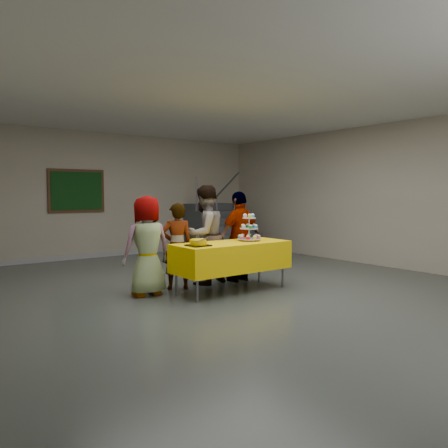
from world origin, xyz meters
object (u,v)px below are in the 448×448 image
object	(u,v)px
cupcake_stand	(249,231)
staircase	(221,233)
bake_table	(232,256)
schoolchild_c	(205,235)
bear_cake	(198,242)
schoolchild_b	(177,246)
schoolchild_a	(147,246)
noticeboard	(77,191)
schoolchild_d	(240,236)

from	to	relation	value
cupcake_stand	staircase	world-z (taller)	staircase
cupcake_stand	staircase	distance (m)	4.59
bake_table	schoolchild_c	world-z (taller)	schoolchild_c
bear_cake	schoolchild_b	world-z (taller)	schoolchild_b
cupcake_stand	schoolchild_b	bearing A→B (deg)	148.72
cupcake_stand	schoolchild_a	bearing A→B (deg)	162.06
schoolchild_a	noticeboard	size ratio (longest dim) A/B	1.16
schoolchild_b	cupcake_stand	bearing A→B (deg)	171.02
bear_cake	schoolchild_d	xyz separation A→B (m)	(1.28, 0.61, -0.04)
schoolchild_c	staircase	distance (m)	4.27
schoolchild_a	cupcake_stand	bearing A→B (deg)	164.03
bear_cake	schoolchild_c	bearing A→B (deg)	50.22
bake_table	schoolchild_d	bearing A→B (deg)	41.60
schoolchild_c	bear_cake	bearing A→B (deg)	38.98
schoolchild_a	schoolchild_b	xyz separation A→B (m)	(0.58, 0.10, -0.06)
bake_table	bear_cake	distance (m)	0.74
schoolchild_d	noticeboard	size ratio (longest dim) A/B	1.21
noticeboard	cupcake_stand	bearing A→B (deg)	-75.64
schoolchild_a	staircase	bearing A→B (deg)	-136.93
schoolchild_d	noticeboard	bearing A→B (deg)	-77.33
schoolchild_c	staircase	world-z (taller)	staircase
bake_table	noticeboard	distance (m)	4.97
schoolchild_c	schoolchild_d	distance (m)	0.66
cupcake_stand	schoolchild_b	distance (m)	1.19
bear_cake	schoolchild_a	distance (m)	0.80
staircase	schoolchild_c	bearing A→B (deg)	-130.23
schoolchild_c	noticeboard	size ratio (longest dim) A/B	1.29
bake_table	schoolchild_b	xyz separation A→B (m)	(-0.62, 0.63, 0.14)
schoolchild_a	noticeboard	xyz separation A→B (m)	(0.36, 4.25, 0.85)
cupcake_stand	bear_cake	bearing A→B (deg)	-174.75
cupcake_stand	schoolchild_a	size ratio (longest dim) A/B	0.30
schoolchild_b	bake_table	bearing A→B (deg)	156.84
schoolchild_a	noticeboard	bearing A→B (deg)	-92.86
schoolchild_a	schoolchild_d	bearing A→B (deg)	-177.96
bake_table	schoolchild_a	xyz separation A→B (m)	(-1.20, 0.53, 0.20)
schoolchild_a	schoolchild_c	xyz separation A→B (m)	(1.16, 0.16, 0.09)
staircase	noticeboard	bearing A→B (deg)	166.76
schoolchild_b	schoolchild_c	size ratio (longest dim) A/B	0.83
cupcake_stand	schoolchild_d	xyz separation A→B (m)	(0.23, 0.51, -0.15)
schoolchild_b	schoolchild_d	world-z (taller)	schoolchild_d
bake_table	bear_cake	xyz separation A→B (m)	(-0.68, -0.07, 0.27)
bake_table	staircase	world-z (taller)	staircase
bake_table	schoolchild_b	size ratio (longest dim) A/B	1.35
bake_table	schoolchild_c	size ratio (longest dim) A/B	1.12
bake_table	schoolchild_d	xyz separation A→B (m)	(0.60, 0.54, 0.23)
bear_cake	schoolchild_c	xyz separation A→B (m)	(0.64, 0.77, 0.01)
schoolchild_b	staircase	bearing A→B (deg)	-112.85
staircase	noticeboard	xyz separation A→B (m)	(-3.55, 0.84, 1.11)
bake_table	schoolchild_d	distance (m)	0.84
staircase	schoolchild_a	bearing A→B (deg)	-138.90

